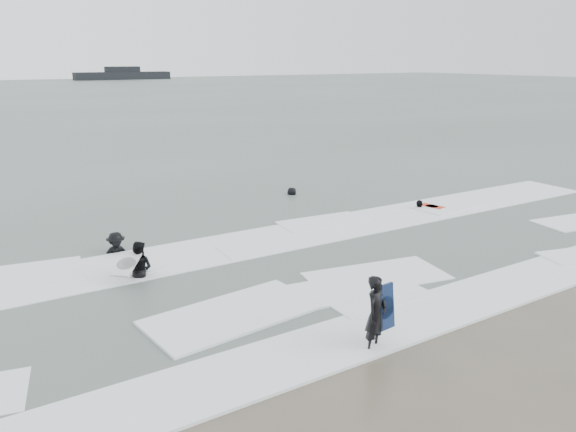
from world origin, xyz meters
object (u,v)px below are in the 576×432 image
surfer_centre (375,349)px  surfer_breaker (117,254)px  vessel_horizon (123,75)px  surfer_right_far (292,196)px  surfer_wading (140,277)px  surfer_right_near (419,210)px

surfer_centre → surfer_breaker: surfer_centre is taller
vessel_horizon → surfer_right_far: bearing=-102.8°
surfer_wading → vessel_horizon: vessel_horizon is taller
surfer_breaker → vessel_horizon: vessel_horizon is taller
surfer_breaker → surfer_wading: bearing=-89.8°
surfer_breaker → vessel_horizon: (39.80, 140.62, 1.29)m
surfer_centre → surfer_right_near: surfer_centre is taller
surfer_centre → surfer_wading: surfer_centre is taller
surfer_wading → surfer_right_near: bearing=-130.2°
surfer_wading → vessel_horizon: size_ratio=0.06×
surfer_centre → surfer_right_near: size_ratio=1.04×
surfer_centre → surfer_right_near: bearing=18.1°
surfer_right_near → surfer_centre: bearing=9.7°
surfer_wading → vessel_horizon: bearing=-61.5°
vessel_horizon → surfer_right_near: bearing=-101.3°
surfer_right_near → surfer_right_far: (-2.99, 4.67, 0.00)m
surfer_breaker → surfer_right_near: surfer_right_near is taller
surfer_right_near → vessel_horizon: vessel_horizon is taller
surfer_breaker → vessel_horizon: size_ratio=0.06×
surfer_breaker → surfer_right_near: bearing=-5.8°
surfer_centre → vessel_horizon: vessel_horizon is taller
surfer_right_far → surfer_breaker: bearing=-3.4°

